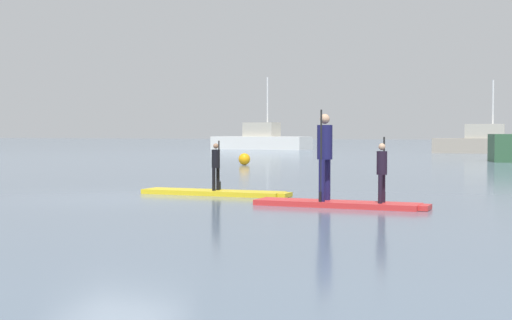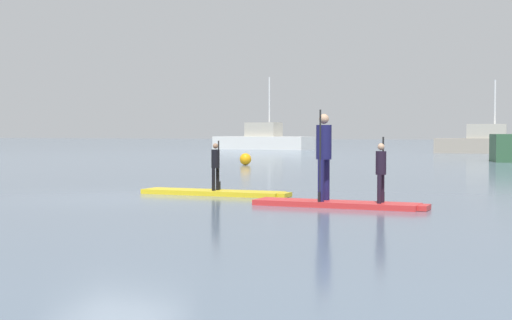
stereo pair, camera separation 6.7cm
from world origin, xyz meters
TOP-DOWN VIEW (x-y plane):
  - ground_plane at (0.00, 0.00)m, footprint 240.00×240.00m
  - paddleboard_near at (1.48, 1.51)m, footprint 3.37×0.75m
  - paddler_child_solo at (1.49, 1.53)m, footprint 0.18×0.37m
  - paddleboard_far at (4.67, -0.04)m, footprint 3.24×0.77m
  - paddler_adult at (4.36, -0.03)m, footprint 0.29×0.51m
  - paddler_child_front at (5.43, -0.05)m, footprint 0.19×0.38m
  - fishing_boat_green_midground at (5.08, 36.32)m, footprint 7.33×2.15m
  - motor_boat_small_navy at (-12.22, 41.04)m, footprint 7.96×3.41m
  - mooring_buoy_near at (-3.36, 15.33)m, footprint 0.49×0.49m

SIDE VIEW (x-z plane):
  - ground_plane at x=0.00m, z-range 0.00..0.00m
  - paddleboard_near at x=1.48m, z-range 0.00..0.10m
  - paddleboard_far at x=4.67m, z-range 0.00..0.10m
  - mooring_buoy_near at x=-3.36m, z-range 0.00..0.49m
  - paddler_child_solo at x=1.49m, z-range 0.13..1.21m
  - fishing_boat_green_midground at x=5.08m, z-range -1.65..3.00m
  - paddler_child_front at x=5.43m, z-range 0.11..1.29m
  - motor_boat_small_navy at x=-12.22m, z-range -2.09..3.50m
  - paddler_adult at x=4.36m, z-range 0.18..1.86m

